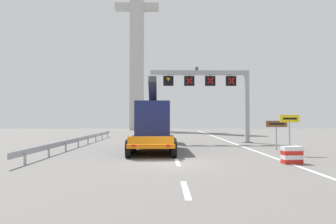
{
  "coord_description": "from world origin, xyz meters",
  "views": [
    {
      "loc": [
        -0.32,
        -15.9,
        2.33
      ],
      "look_at": [
        -0.03,
        10.4,
        2.92
      ],
      "focal_mm": 32.3,
      "sensor_mm": 36.0,
      "label": 1
    }
  ],
  "objects_px": {
    "heavy_haul_truck_orange": "(154,123)",
    "tourist_info_sign_brown": "(276,128)",
    "overhead_lane_gantry": "(213,85)",
    "crash_barrier_striped": "(292,155)",
    "bridge_pylon_distant": "(137,29)",
    "exit_sign_yellow": "(290,125)"
  },
  "relations": [
    {
      "from": "overhead_lane_gantry",
      "to": "bridge_pylon_distant",
      "type": "distance_m",
      "value": 37.64
    },
    {
      "from": "overhead_lane_gantry",
      "to": "tourist_info_sign_brown",
      "type": "relative_size",
      "value": 4.53
    },
    {
      "from": "tourist_info_sign_brown",
      "to": "crash_barrier_striped",
      "type": "relative_size",
      "value": 2.08
    },
    {
      "from": "overhead_lane_gantry",
      "to": "tourist_info_sign_brown",
      "type": "distance_m",
      "value": 8.85
    },
    {
      "from": "heavy_haul_truck_orange",
      "to": "tourist_info_sign_brown",
      "type": "xyz_separation_m",
      "value": [
        9.23,
        -3.09,
        -0.32
      ]
    },
    {
      "from": "overhead_lane_gantry",
      "to": "exit_sign_yellow",
      "type": "xyz_separation_m",
      "value": [
        3.31,
        -10.01,
        -3.71
      ]
    },
    {
      "from": "bridge_pylon_distant",
      "to": "crash_barrier_striped",
      "type": "bearing_deg",
      "value": -75.12
    },
    {
      "from": "bridge_pylon_distant",
      "to": "exit_sign_yellow",
      "type": "bearing_deg",
      "value": -72.1
    },
    {
      "from": "heavy_haul_truck_orange",
      "to": "tourist_info_sign_brown",
      "type": "bearing_deg",
      "value": -18.5
    },
    {
      "from": "crash_barrier_striped",
      "to": "bridge_pylon_distant",
      "type": "xyz_separation_m",
      "value": [
        -12.35,
        46.49,
        20.48
      ]
    },
    {
      "from": "heavy_haul_truck_orange",
      "to": "crash_barrier_striped",
      "type": "distance_m",
      "value": 12.42
    },
    {
      "from": "overhead_lane_gantry",
      "to": "bridge_pylon_distant",
      "type": "height_order",
      "value": "bridge_pylon_distant"
    },
    {
      "from": "overhead_lane_gantry",
      "to": "heavy_haul_truck_orange",
      "type": "bearing_deg",
      "value": -144.88
    },
    {
      "from": "heavy_haul_truck_orange",
      "to": "exit_sign_yellow",
      "type": "bearing_deg",
      "value": -33.79
    },
    {
      "from": "exit_sign_yellow",
      "to": "bridge_pylon_distant",
      "type": "bearing_deg",
      "value": 107.9
    },
    {
      "from": "crash_barrier_striped",
      "to": "heavy_haul_truck_orange",
      "type": "bearing_deg",
      "value": 127.66
    },
    {
      "from": "overhead_lane_gantry",
      "to": "exit_sign_yellow",
      "type": "height_order",
      "value": "overhead_lane_gantry"
    },
    {
      "from": "crash_barrier_striped",
      "to": "bridge_pylon_distant",
      "type": "relative_size",
      "value": 0.03
    },
    {
      "from": "crash_barrier_striped",
      "to": "tourist_info_sign_brown",
      "type": "bearing_deg",
      "value": 75.76
    },
    {
      "from": "heavy_haul_truck_orange",
      "to": "overhead_lane_gantry",
      "type": "bearing_deg",
      "value": 35.12
    },
    {
      "from": "tourist_info_sign_brown",
      "to": "bridge_pylon_distant",
      "type": "relative_size",
      "value": 0.05
    },
    {
      "from": "heavy_haul_truck_orange",
      "to": "bridge_pylon_distant",
      "type": "bearing_deg",
      "value": 97.47
    }
  ]
}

